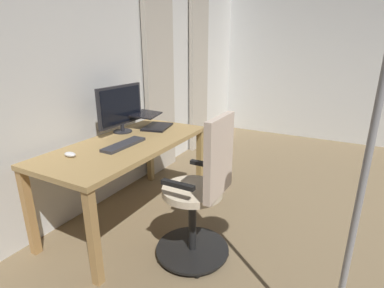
{
  "coord_description": "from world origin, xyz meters",
  "views": [
    {
      "loc": [
        2.61,
        -0.86,
        1.52
      ],
      "look_at": [
        0.67,
        -1.91,
        0.8
      ],
      "focal_mm": 27.59,
      "sensor_mm": 36.0,
      "label": 1
    }
  ],
  "objects_px": {
    "desk": "(128,151)",
    "computer_mouse": "(70,154)",
    "office_chair": "(201,196)",
    "computer_keyboard": "(124,145)",
    "laptop": "(153,122)",
    "computer_monitor": "(121,107)"
  },
  "relations": [
    {
      "from": "laptop",
      "to": "computer_mouse",
      "type": "distance_m",
      "value": 0.99
    },
    {
      "from": "office_chair",
      "to": "laptop",
      "type": "xyz_separation_m",
      "value": [
        -0.69,
        -0.9,
        0.28
      ]
    },
    {
      "from": "computer_keyboard",
      "to": "laptop",
      "type": "relative_size",
      "value": 1.04
    },
    {
      "from": "desk",
      "to": "computer_keyboard",
      "type": "height_order",
      "value": "computer_keyboard"
    },
    {
      "from": "office_chair",
      "to": "computer_mouse",
      "type": "xyz_separation_m",
      "value": [
        0.29,
        -0.96,
        0.25
      ]
    },
    {
      "from": "desk",
      "to": "computer_mouse",
      "type": "bearing_deg",
      "value": -16.49
    },
    {
      "from": "desk",
      "to": "computer_monitor",
      "type": "relative_size",
      "value": 2.78
    },
    {
      "from": "computer_mouse",
      "to": "desk",
      "type": "bearing_deg",
      "value": 163.51
    },
    {
      "from": "office_chair",
      "to": "computer_monitor",
      "type": "distance_m",
      "value": 1.24
    },
    {
      "from": "office_chair",
      "to": "computer_mouse",
      "type": "height_order",
      "value": "office_chair"
    },
    {
      "from": "computer_mouse",
      "to": "office_chair",
      "type": "bearing_deg",
      "value": 107.07
    },
    {
      "from": "desk",
      "to": "computer_keyboard",
      "type": "relative_size",
      "value": 3.7
    },
    {
      "from": "office_chair",
      "to": "computer_monitor",
      "type": "xyz_separation_m",
      "value": [
        -0.42,
        -1.06,
        0.47
      ]
    },
    {
      "from": "computer_monitor",
      "to": "laptop",
      "type": "relative_size",
      "value": 1.38
    },
    {
      "from": "computer_keyboard",
      "to": "laptop",
      "type": "height_order",
      "value": "laptop"
    },
    {
      "from": "laptop",
      "to": "office_chair",
      "type": "bearing_deg",
      "value": 38.72
    },
    {
      "from": "computer_keyboard",
      "to": "laptop",
      "type": "distance_m",
      "value": 0.61
    },
    {
      "from": "desk",
      "to": "computer_mouse",
      "type": "distance_m",
      "value": 0.51
    },
    {
      "from": "computer_monitor",
      "to": "laptop",
      "type": "xyz_separation_m",
      "value": [
        -0.28,
        0.17,
        -0.19
      ]
    },
    {
      "from": "desk",
      "to": "office_chair",
      "type": "xyz_separation_m",
      "value": [
        0.19,
        0.81,
        -0.14
      ]
    },
    {
      "from": "office_chair",
      "to": "laptop",
      "type": "bearing_deg",
      "value": 52.2
    },
    {
      "from": "desk",
      "to": "laptop",
      "type": "bearing_deg",
      "value": -170.64
    }
  ]
}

